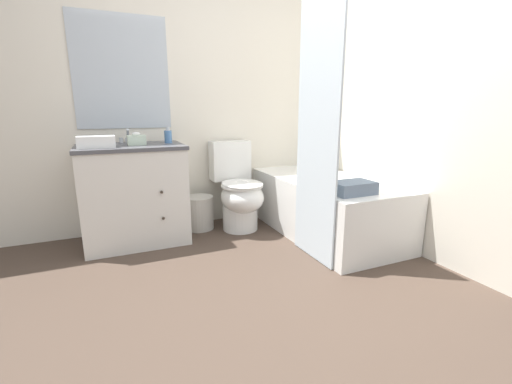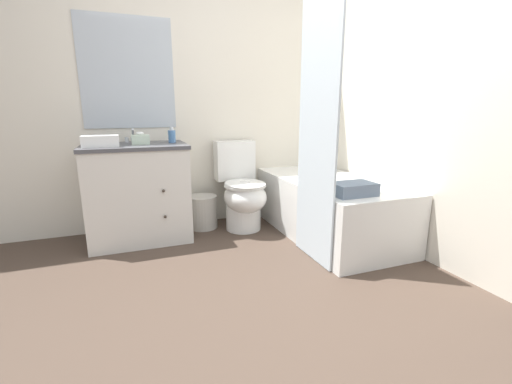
% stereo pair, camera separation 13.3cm
% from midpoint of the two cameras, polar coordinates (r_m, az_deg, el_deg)
% --- Properties ---
extents(ground_plane, '(14.00, 14.00, 0.00)m').
position_cam_midpoint_polar(ground_plane, '(2.12, 5.58, -17.89)').
color(ground_plane, '#47382D').
extents(wall_back, '(8.00, 0.06, 2.50)m').
position_cam_midpoint_polar(wall_back, '(3.42, -8.84, 15.90)').
color(wall_back, silver).
rests_on(wall_back, ground_plane).
extents(wall_right, '(0.05, 2.70, 2.50)m').
position_cam_midpoint_polar(wall_right, '(3.22, 18.20, 15.53)').
color(wall_right, silver).
rests_on(wall_right, ground_plane).
extents(vanity_cabinet, '(0.83, 0.60, 0.82)m').
position_cam_midpoint_polar(vanity_cabinet, '(3.07, -20.81, -0.12)').
color(vanity_cabinet, silver).
rests_on(vanity_cabinet, ground_plane).
extents(sink_faucet, '(0.14, 0.12, 0.12)m').
position_cam_midpoint_polar(sink_faucet, '(3.21, -21.69, 8.26)').
color(sink_faucet, silver).
rests_on(sink_faucet, vanity_cabinet).
extents(toilet, '(0.38, 0.64, 0.81)m').
position_cam_midpoint_polar(toilet, '(3.20, -4.07, 0.03)').
color(toilet, white).
rests_on(toilet, ground_plane).
extents(bathtub, '(0.76, 1.52, 0.50)m').
position_cam_midpoint_polar(bathtub, '(3.15, 10.16, -2.25)').
color(bathtub, white).
rests_on(bathtub, ground_plane).
extents(shower_curtain, '(0.02, 0.51, 1.94)m').
position_cam_midpoint_polar(shower_curtain, '(2.48, 8.67, 10.40)').
color(shower_curtain, silver).
rests_on(shower_curtain, ground_plane).
extents(wastebasket, '(0.28, 0.28, 0.31)m').
position_cam_midpoint_polar(wastebasket, '(3.29, -10.65, -3.41)').
color(wastebasket, '#B7B2A8').
rests_on(wastebasket, ground_plane).
extents(tissue_box, '(0.14, 0.11, 0.10)m').
position_cam_midpoint_polar(tissue_box, '(2.98, -20.52, 8.14)').
color(tissue_box, silver).
rests_on(tissue_box, vanity_cabinet).
extents(soap_dispenser, '(0.06, 0.06, 0.14)m').
position_cam_midpoint_polar(soap_dispenser, '(3.06, -15.67, 8.94)').
color(soap_dispenser, '#4C7AB2').
rests_on(soap_dispenser, vanity_cabinet).
extents(hand_towel_folded, '(0.26, 0.16, 0.09)m').
position_cam_midpoint_polar(hand_towel_folded, '(2.88, -26.30, 7.50)').
color(hand_towel_folded, white).
rests_on(hand_towel_folded, vanity_cabinet).
extents(bath_towel_folded, '(0.31, 0.21, 0.09)m').
position_cam_midpoint_polar(bath_towel_folded, '(2.57, 14.37, 0.68)').
color(bath_towel_folded, slate).
rests_on(bath_towel_folded, bathtub).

